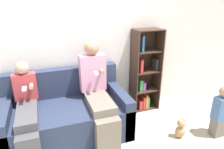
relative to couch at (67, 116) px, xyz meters
The scene contains 7 objects.
back_wall 1.12m from the couch, 63.53° to the left, with size 10.00×0.06×2.55m.
couch is the anchor object (origin of this frame).
adult_seated 0.58m from the couch, 11.45° to the right, with size 0.38×0.87×1.33m.
child_seated 0.59m from the couch, 163.52° to the right, with size 0.30×0.87×1.12m.
toddler_standing 2.18m from the couch, 20.83° to the right, with size 0.23×0.16×0.78m.
bookshelf 1.47m from the couch, 13.29° to the left, with size 0.47×0.31×1.42m.
teddy_bear 1.63m from the couch, 23.02° to the right, with size 0.15×0.12×0.30m.
Camera 1 is at (-0.48, -1.99, 1.89)m, focal length 32.00 mm.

